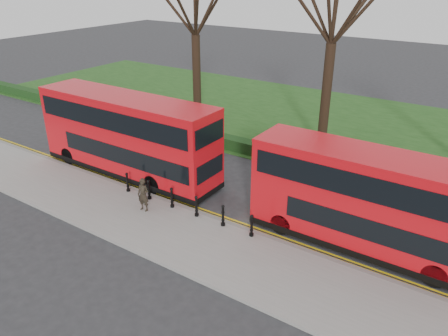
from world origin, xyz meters
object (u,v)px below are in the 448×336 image
Objects in this scene: bollard_row at (184,202)px; bus_lead at (127,136)px; pedestrian at (143,195)px; bus_rear at (379,205)px.

bollard_row is 6.02m from bus_lead.
pedestrian reaches higher than bollard_row.
bus_lead is 6.79× the size of pedestrian.
bus_lead is at bearing 137.24° from pedestrian.
bus_lead is at bearing -179.00° from bus_rear.
bus_rear reaches higher than pedestrian.
pedestrian is (-10.01, -3.13, -1.14)m from bus_rear.
pedestrian is (-1.67, -0.97, 0.33)m from bollard_row.
bus_rear reaches higher than bollard_row.
pedestrian is at bearing -37.26° from bus_lead.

